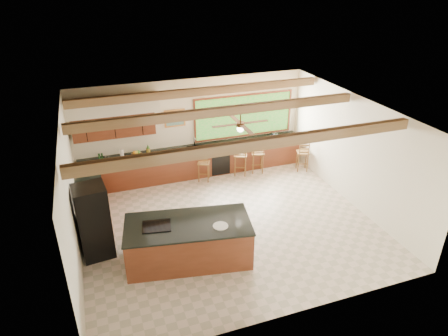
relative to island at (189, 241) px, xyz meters
name	(u,v)px	position (x,y,z in m)	size (l,w,h in m)	color
ground	(228,223)	(1.30, 1.03, -0.48)	(7.20, 7.20, 0.00)	beige
room_shell	(213,135)	(1.13, 1.68, 1.74)	(7.27, 6.54, 3.02)	white
counter_run	(174,170)	(0.48, 3.55, -0.01)	(7.12, 3.10, 1.22)	brown
island	(189,241)	(0.00, 0.00, 0.00)	(2.91, 1.74, 0.97)	brown
refrigerator	(94,222)	(-1.92, 0.87, 0.40)	(0.75, 0.73, 1.75)	black
bar_stool_a	(204,164)	(1.40, 3.43, 0.11)	(0.47, 0.47, 1.00)	brown
bar_stool_b	(241,156)	(2.60, 3.42, 0.19)	(0.53, 0.53, 1.12)	brown
bar_stool_c	(258,154)	(3.19, 3.42, 0.17)	(0.48, 0.48, 1.10)	brown
bar_stool_d	(304,153)	(4.60, 3.04, 0.14)	(0.48, 0.48, 1.04)	brown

